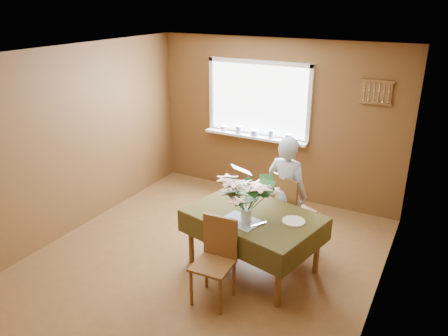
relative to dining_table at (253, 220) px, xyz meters
The scene contains 15 objects.
floor 0.88m from the dining_table, 163.43° to the right, with size 4.50×4.50×0.00m, color brown.
ceiling 1.96m from the dining_table, 163.43° to the right, with size 4.50×4.50×0.00m, color white.
wall_back 2.24m from the dining_table, 105.86° to the left, with size 4.00×4.00×0.00m, color brown.
wall_front 2.57m from the dining_table, 103.66° to the right, with size 4.00×4.00×0.00m, color brown.
wall_left 2.67m from the dining_table, behind, with size 4.50×4.50×0.00m, color brown.
wall_right 1.55m from the dining_table, ahead, with size 4.50×4.50×0.00m, color brown.
window_assembly 2.32m from the dining_table, 113.58° to the left, with size 1.72×0.20×1.22m.
spoon_rack 2.53m from the dining_table, 67.13° to the left, with size 0.44×0.05×0.33m.
dining_table is the anchor object (origin of this frame).
chair_far 0.73m from the dining_table, 74.28° to the left, with size 0.56×0.56×0.99m.
chair_near 0.70m from the dining_table, 99.56° to the right, with size 0.41×0.41×0.92m.
seated_woman 0.69m from the dining_table, 77.47° to the left, with size 0.55×0.36×1.49m, color white.
flower_bouquet 0.48m from the dining_table, 89.29° to the right, with size 0.63×0.63×0.54m.
side_plate 0.48m from the dining_table, ahead, with size 0.26×0.26×0.01m, color white.
table_knife 0.29m from the dining_table, 56.51° to the right, with size 0.02×0.24×0.00m, color silver.
Camera 1 is at (2.42, -3.93, 3.06)m, focal length 35.00 mm.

